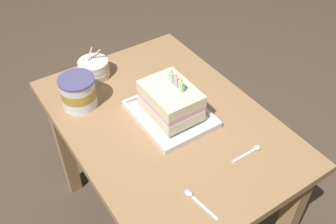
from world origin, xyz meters
name	(u,v)px	position (x,y,z in m)	size (l,w,h in m)	color
ground_plane	(166,220)	(0.00, 0.00, 0.00)	(8.00, 8.00, 0.00)	#4C3D2D
dining_table	(166,140)	(0.00, 0.00, 0.59)	(1.01, 0.71, 0.70)	#9E754C
foil_tray	(170,115)	(-0.01, 0.03, 0.70)	(0.31, 0.25, 0.02)	silver
birthday_cake	(171,100)	(-0.01, 0.03, 0.78)	(0.22, 0.16, 0.16)	beige
bowl_stack	(94,68)	(-0.40, -0.10, 0.73)	(0.13, 0.13, 0.13)	silver
ice_cream_tub	(78,92)	(-0.26, -0.23, 0.76)	(0.14, 0.14, 0.13)	white
serving_spoon_near_tray	(193,197)	(0.34, -0.12, 0.70)	(0.14, 0.04, 0.01)	silver
serving_spoon_by_bowls	(253,150)	(0.30, 0.17, 0.70)	(0.02, 0.13, 0.01)	silver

